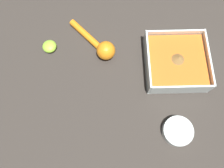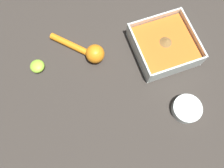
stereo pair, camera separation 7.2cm
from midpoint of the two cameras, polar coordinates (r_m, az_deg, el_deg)
name	(u,v)px [view 2 (the right image)]	position (r m, az deg, el deg)	size (l,w,h in m)	color
ground_plane	(151,53)	(0.81, 7.72, 7.68)	(4.00, 4.00, 0.00)	#332D28
square_dish	(164,46)	(0.80, 10.97, 9.36)	(0.21, 0.21, 0.07)	silver
spice_bowl	(186,109)	(0.75, 16.31, -6.70)	(0.09, 0.09, 0.03)	silver
lemon_squeezer	(89,52)	(0.78, -8.60, 7.99)	(0.18, 0.17, 0.07)	orange
lemon_half	(37,66)	(0.82, -21.32, 4.00)	(0.05, 0.05, 0.03)	#93CC38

